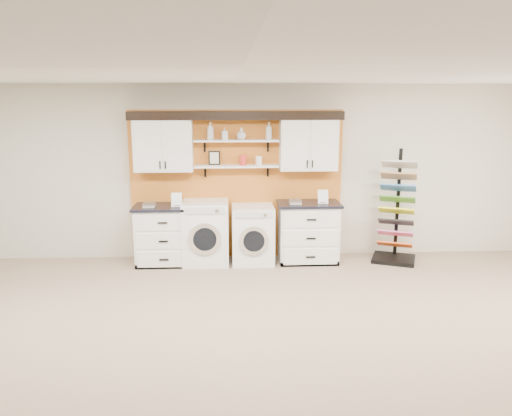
{
  "coord_description": "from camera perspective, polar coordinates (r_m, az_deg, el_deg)",
  "views": [
    {
      "loc": [
        -0.11,
        -4.01,
        2.58
      ],
      "look_at": [
        0.23,
        2.3,
        1.18
      ],
      "focal_mm": 35.0,
      "sensor_mm": 36.0,
      "label": 1
    }
  ],
  "objects": [
    {
      "name": "upper_cabinet_left",
      "position": [
        7.9,
        -10.54,
        7.19
      ],
      "size": [
        0.9,
        0.35,
        0.84
      ],
      "color": "white",
      "rests_on": "wall_back"
    },
    {
      "name": "base_cabinet_right",
      "position": [
        8.03,
        5.95,
        -2.74
      ],
      "size": [
        0.99,
        0.66,
        0.97
      ],
      "color": "white",
      "rests_on": "floor"
    },
    {
      "name": "upper_cabinet_right",
      "position": [
        7.93,
        6.01,
        7.35
      ],
      "size": [
        0.9,
        0.35,
        0.84
      ],
      "color": "white",
      "rests_on": "wall_back"
    },
    {
      "name": "crown_molding",
      "position": [
        7.83,
        -2.28,
        10.62
      ],
      "size": [
        3.3,
        0.41,
        0.13
      ],
      "color": "black",
      "rests_on": "wall_back"
    },
    {
      "name": "canister_cream",
      "position": [
        7.88,
        0.32,
        5.44
      ],
      "size": [
        0.1,
        0.1,
        0.14
      ],
      "primitive_type": "cylinder",
      "color": "silver",
      "rests_on": "shelf_lower"
    },
    {
      "name": "canister_red",
      "position": [
        7.87,
        -1.5,
        5.5
      ],
      "size": [
        0.11,
        0.11,
        0.16
      ],
      "primitive_type": "cylinder",
      "color": "red",
      "rests_on": "shelf_lower"
    },
    {
      "name": "floor",
      "position": [
        4.77,
        -1.34,
        -20.27
      ],
      "size": [
        10.0,
        10.0,
        0.0
      ],
      "primitive_type": "plane",
      "color": "gray",
      "rests_on": "ground"
    },
    {
      "name": "soap_bottle_c",
      "position": [
        7.83,
        -1.69,
        8.5
      ],
      "size": [
        0.16,
        0.16,
        0.18
      ],
      "primitive_type": "imported",
      "rotation": [
        0.0,
        0.0,
        0.09
      ],
      "color": "silver",
      "rests_on": "shelf_upper"
    },
    {
      "name": "accent_panel",
      "position": [
        8.09,
        -2.22,
        2.65
      ],
      "size": [
        3.4,
        0.07,
        2.4
      ],
      "primitive_type": "cube",
      "color": "#C56B21",
      "rests_on": "wall_back"
    },
    {
      "name": "dryer",
      "position": [
        7.94,
        -0.36,
        -3.01
      ],
      "size": [
        0.66,
        0.71,
        0.92
      ],
      "color": "white",
      "rests_on": "floor"
    },
    {
      "name": "base_cabinet_left",
      "position": [
        8.0,
        -10.28,
        -3.02
      ],
      "size": [
        0.96,
        0.66,
        0.94
      ],
      "color": "white",
      "rests_on": "floor"
    },
    {
      "name": "shelf_lower",
      "position": [
        7.88,
        -2.23,
        4.81
      ],
      "size": [
        1.32,
        0.28,
        0.03
      ],
      "primitive_type": "cube",
      "color": "white",
      "rests_on": "wall_back"
    },
    {
      "name": "ceiling",
      "position": [
        4.02,
        -1.55,
        15.63
      ],
      "size": [
        10.0,
        10.0,
        0.0
      ],
      "primitive_type": "plane",
      "rotation": [
        3.14,
        0.0,
        0.0
      ],
      "color": "white",
      "rests_on": "wall_back"
    },
    {
      "name": "wall_back",
      "position": [
        8.1,
        -2.24,
        4.09
      ],
      "size": [
        10.0,
        0.0,
        10.0
      ],
      "primitive_type": "plane",
      "rotation": [
        1.57,
        0.0,
        0.0
      ],
      "color": "beige",
      "rests_on": "floor"
    },
    {
      "name": "washer",
      "position": [
        7.93,
        -5.75,
        -2.79
      ],
      "size": [
        0.71,
        0.71,
        1.0
      ],
      "color": "white",
      "rests_on": "floor"
    },
    {
      "name": "soap_bottle_a",
      "position": [
        7.83,
        -5.24,
        8.79
      ],
      "size": [
        0.14,
        0.14,
        0.28
      ],
      "primitive_type": "imported",
      "rotation": [
        0.0,
        0.0,
        2.67
      ],
      "color": "silver",
      "rests_on": "shelf_upper"
    },
    {
      "name": "soap_bottle_b",
      "position": [
        7.83,
        -3.6,
        8.5
      ],
      "size": [
        0.1,
        0.1,
        0.19
      ],
      "primitive_type": "imported",
      "rotation": [
        0.0,
        0.0,
        0.21
      ],
      "color": "silver",
      "rests_on": "shelf_upper"
    },
    {
      "name": "sample_rack",
      "position": [
        8.29,
        15.67,
        -2.11
      ],
      "size": [
        0.81,
        0.75,
        1.8
      ],
      "rotation": [
        0.0,
        0.0,
        -0.39
      ],
      "color": "black",
      "rests_on": "floor"
    },
    {
      "name": "picture_frame",
      "position": [
        7.91,
        -4.79,
        5.72
      ],
      "size": [
        0.18,
        0.02,
        0.22
      ],
      "color": "black",
      "rests_on": "shelf_lower"
    },
    {
      "name": "soap_bottle_d",
      "position": [
        7.85,
        1.48,
        8.82
      ],
      "size": [
        0.13,
        0.13,
        0.27
      ],
      "primitive_type": "imported",
      "rotation": [
        0.0,
        0.0,
        0.34
      ],
      "color": "silver",
      "rests_on": "shelf_upper"
    },
    {
      "name": "shelf_upper",
      "position": [
        7.84,
        -2.25,
        7.71
      ],
      "size": [
        1.32,
        0.28,
        0.03
      ],
      "primitive_type": "cube",
      "color": "white",
      "rests_on": "wall_back"
    }
  ]
}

